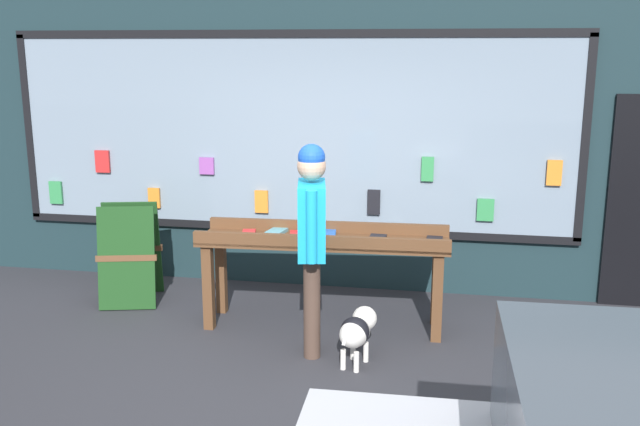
% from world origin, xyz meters
% --- Properties ---
extents(ground_plane, '(40.00, 40.00, 0.00)m').
position_xyz_m(ground_plane, '(0.00, 0.00, 0.00)').
color(ground_plane, '#2D2D33').
extents(shopfront_facade, '(8.96, 0.29, 3.35)m').
position_xyz_m(shopfront_facade, '(-0.00, 2.39, 1.67)').
color(shopfront_facade, '#192D33').
rests_on(shopfront_facade, ground_plane).
extents(display_table_main, '(2.29, 0.68, 0.94)m').
position_xyz_m(display_table_main, '(-0.00, 1.19, 0.74)').
color(display_table_main, brown).
rests_on(display_table_main, ground_plane).
extents(person_browsing, '(0.31, 0.68, 1.78)m').
position_xyz_m(person_browsing, '(0.01, 0.57, 1.06)').
color(person_browsing, '#4C382D').
rests_on(person_browsing, ground_plane).
extents(small_dog, '(0.31, 0.56, 0.43)m').
position_xyz_m(small_dog, '(0.41, 0.43, 0.29)').
color(small_dog, white).
rests_on(small_dog, ground_plane).
extents(sandwich_board_sign, '(0.67, 0.68, 1.01)m').
position_xyz_m(sandwich_board_sign, '(-2.04, 1.48, 0.51)').
color(sandwich_board_sign, '#193F19').
rests_on(sandwich_board_sign, ground_plane).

